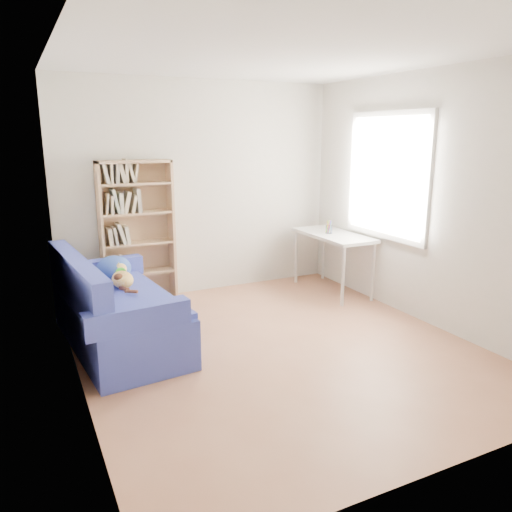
{
  "coord_description": "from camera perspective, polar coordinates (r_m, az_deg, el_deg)",
  "views": [
    {
      "loc": [
        -2.09,
        -3.85,
        1.96
      ],
      "look_at": [
        -0.1,
        0.23,
        0.85
      ],
      "focal_mm": 35.0,
      "sensor_mm": 36.0,
      "label": 1
    }
  ],
  "objects": [
    {
      "name": "ground",
      "position": [
        4.79,
        2.32,
        -10.37
      ],
      "size": [
        4.0,
        4.0,
        0.0
      ],
      "primitive_type": "plane",
      "color": "#915C41",
      "rests_on": "ground"
    },
    {
      "name": "room_shell",
      "position": [
        4.46,
        3.45,
        9.57
      ],
      "size": [
        3.54,
        4.04,
        2.62
      ],
      "color": "silver",
      "rests_on": "ground"
    },
    {
      "name": "sofa",
      "position": [
        4.92,
        -15.89,
        -6.04
      ],
      "size": [
        1.02,
        1.88,
        0.89
      ],
      "rotation": [
        0.0,
        0.0,
        0.1
      ],
      "color": "navy",
      "rests_on": "ground"
    },
    {
      "name": "bookshelf",
      "position": [
        5.95,
        -13.37,
        1.91
      ],
      "size": [
        0.84,
        0.26,
        1.68
      ],
      "color": "tan",
      "rests_on": "ground"
    },
    {
      "name": "desk",
      "position": [
        6.32,
        8.82,
        1.86
      ],
      "size": [
        0.53,
        1.16,
        0.75
      ],
      "color": "silver",
      "rests_on": "ground"
    },
    {
      "name": "pen_cup",
      "position": [
        6.31,
        8.35,
        3.14
      ],
      "size": [
        0.09,
        0.09,
        0.17
      ],
      "color": "white",
      "rests_on": "desk"
    }
  ]
}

